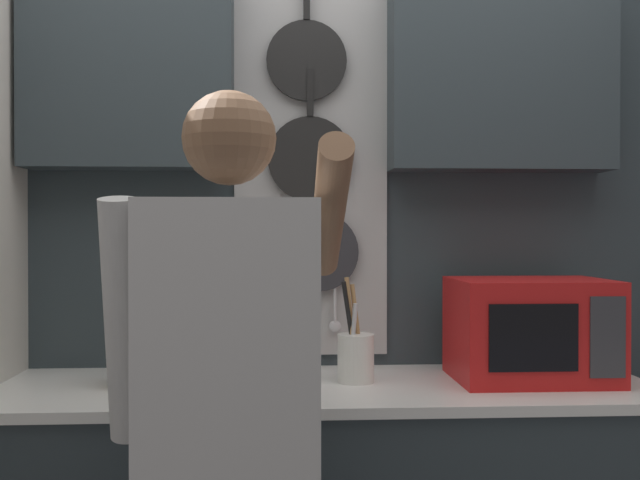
{
  "coord_description": "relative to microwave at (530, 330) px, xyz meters",
  "views": [
    {
      "loc": [
        -0.14,
        -2.14,
        1.34
      ],
      "look_at": [
        -0.01,
        0.19,
        1.32
      ],
      "focal_mm": 40.0,
      "sensor_mm": 36.0,
      "label": 1
    }
  ],
  "objects": [
    {
      "name": "back_wall_unit",
      "position": [
        -0.63,
        0.26,
        0.49
      ],
      "size": [
        2.54,
        0.2,
        2.55
      ],
      "color": "#2D383D",
      "rests_on": "ground_plane"
    },
    {
      "name": "knife_block",
      "position": [
        -1.21,
        0.0,
        -0.06
      ],
      "size": [
        0.12,
        0.15,
        0.25
      ],
      "color": "brown",
      "rests_on": "base_cabinet_counter"
    },
    {
      "name": "microwave",
      "position": [
        0.0,
        0.0,
        0.0
      ],
      "size": [
        0.47,
        0.35,
        0.31
      ],
      "color": "red",
      "rests_on": "base_cabinet_counter"
    },
    {
      "name": "utensil_crock",
      "position": [
        -0.54,
        0.0,
        -0.07
      ],
      "size": [
        0.11,
        0.11,
        0.32
      ],
      "color": "white",
      "rests_on": "base_cabinet_counter"
    },
    {
      "name": "person",
      "position": [
        -0.88,
        -0.62,
        -0.06
      ],
      "size": [
        0.54,
        0.59,
        1.64
      ],
      "color": "#383842",
      "rests_on": "ground_plane"
    }
  ]
}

